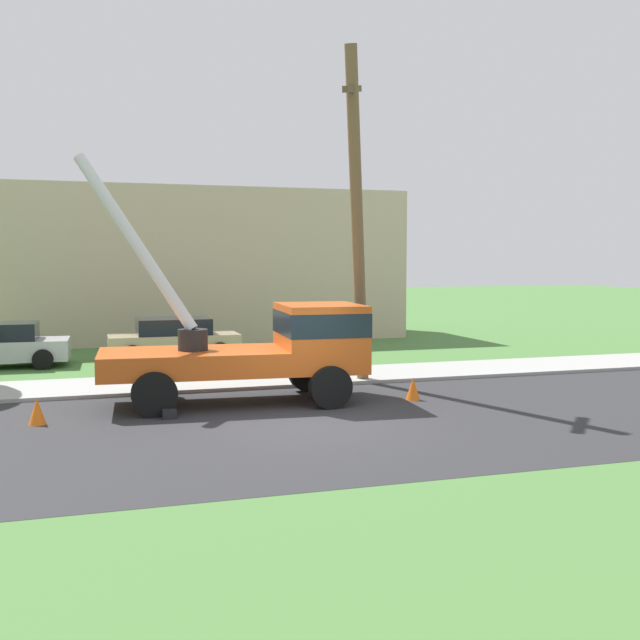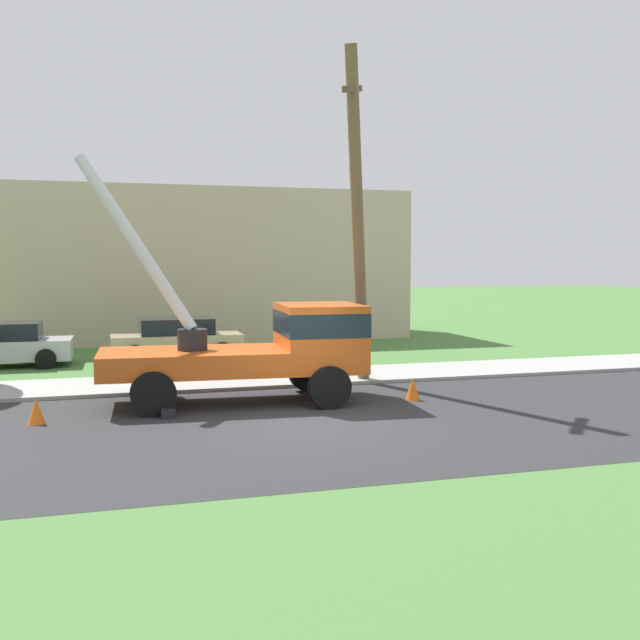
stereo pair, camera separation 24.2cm
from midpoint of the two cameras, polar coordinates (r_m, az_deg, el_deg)
name	(u,v)px [view 2 (the right image)]	position (r m, az deg, el deg)	size (l,w,h in m)	color
ground_plane	(216,355)	(27.58, -7.57, -2.64)	(120.00, 120.00, 0.00)	#477538
road_asphalt	(307,424)	(16.01, -0.51, -7.83)	(80.00, 8.89, 0.01)	#2B2B2D
sidewalk_strip	(250,380)	(21.63, -4.93, -4.47)	(80.00, 2.90, 0.10)	#9E9E99
utility_truck	(267,344)	(18.40, -3.61, -1.78)	(6.74, 3.23, 5.98)	#C65119
leaning_utility_pole	(357,217)	(20.32, 3.16, 7.69)	(1.63, 2.50, 8.85)	brown
traffic_cone_ahead	(413,389)	(18.83, 7.33, -5.13)	(0.36, 0.36, 0.56)	orange
traffic_cone_behind	(36,411)	(17.03, -20.09, -6.41)	(0.36, 0.36, 0.56)	orange
parked_sedan_silver	(0,345)	(26.38, -22.58, -1.72)	(4.47, 2.14, 1.42)	#B7B7BF
parked_sedan_tan	(177,339)	(26.69, -10.43, -1.38)	(4.41, 2.04, 1.42)	tan
lowrise_building_backdrop	(195,265)	(33.97, -9.17, 4.10)	(18.00, 6.00, 6.40)	#C6B293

